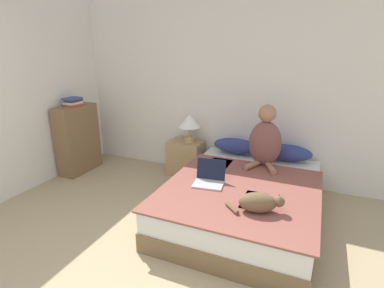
% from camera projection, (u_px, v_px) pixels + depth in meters
% --- Properties ---
extents(wall_back, '(5.74, 0.05, 2.55)m').
position_uv_depth(wall_back, '(234.00, 90.00, 4.17)').
color(wall_back, silver).
rests_on(wall_back, ground_plane).
extents(wall_side, '(0.05, 4.03, 2.55)m').
position_uv_depth(wall_side, '(14.00, 95.00, 3.72)').
color(wall_side, silver).
rests_on(wall_side, ground_plane).
extents(bed, '(1.58, 2.05, 0.44)m').
position_uv_depth(bed, '(244.00, 199.00, 3.36)').
color(bed, brown).
rests_on(bed, ground_plane).
extents(pillow_near, '(0.62, 0.28, 0.20)m').
position_uv_depth(pillow_near, '(236.00, 146.00, 4.15)').
color(pillow_near, navy).
rests_on(pillow_near, bed).
extents(pillow_far, '(0.62, 0.28, 0.20)m').
position_uv_depth(pillow_far, '(287.00, 152.00, 3.89)').
color(pillow_far, navy).
rests_on(pillow_far, bed).
extents(person_sitting, '(0.40, 0.39, 0.77)m').
position_uv_depth(person_sitting, '(265.00, 140.00, 3.64)').
color(person_sitting, brown).
rests_on(person_sitting, bed).
extents(cat_tabby, '(0.52, 0.28, 0.18)m').
position_uv_depth(cat_tabby, '(259.00, 202.00, 2.67)').
color(cat_tabby, brown).
rests_on(cat_tabby, bed).
extents(laptop_open, '(0.35, 0.32, 0.24)m').
position_uv_depth(laptop_open, '(209.00, 179.00, 3.23)').
color(laptop_open, '#B7B7BC').
rests_on(laptop_open, bed).
extents(nightstand, '(0.49, 0.37, 0.52)m').
position_uv_depth(nightstand, '(186.00, 158.00, 4.50)').
color(nightstand, tan).
rests_on(nightstand, ground_plane).
extents(table_lamp, '(0.32, 0.32, 0.42)m').
position_uv_depth(table_lamp, '(190.00, 122.00, 4.31)').
color(table_lamp, tan).
rests_on(table_lamp, nightstand).
extents(bookshelf, '(0.29, 0.66, 1.02)m').
position_uv_depth(bookshelf, '(78.00, 139.00, 4.55)').
color(bookshelf, brown).
rests_on(bookshelf, ground_plane).
extents(book_stack_top, '(0.21, 0.24, 0.12)m').
position_uv_depth(book_stack_top, '(73.00, 102.00, 4.37)').
color(book_stack_top, '#B24238').
rests_on(book_stack_top, bookshelf).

